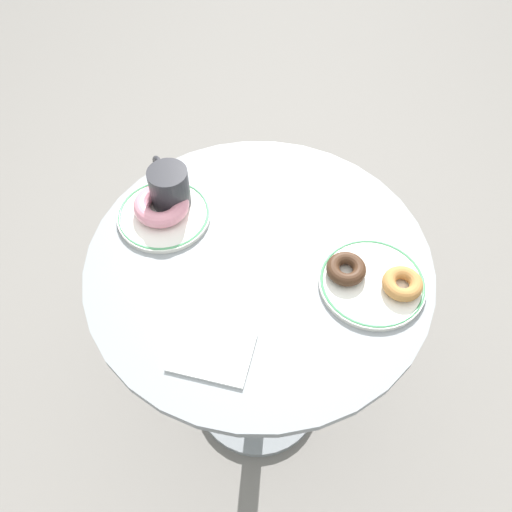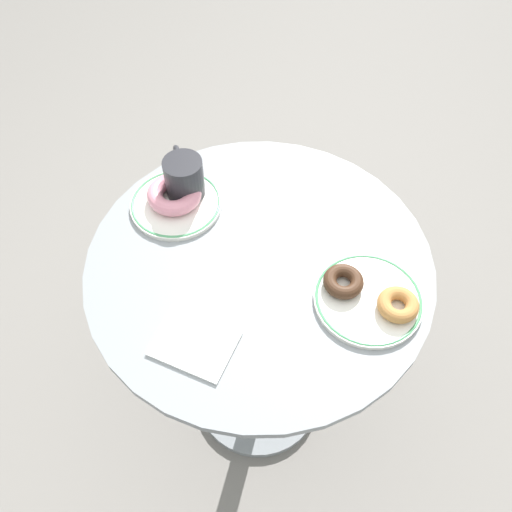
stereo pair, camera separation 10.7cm
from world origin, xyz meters
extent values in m
cube|color=gray|center=(0.00, 0.00, -0.01)|extent=(7.00, 7.00, 0.02)
cylinder|color=gray|center=(0.00, 0.00, 0.72)|extent=(0.71, 0.71, 0.02)
cylinder|color=gray|center=(0.00, 0.00, 0.37)|extent=(0.06, 0.06, 0.68)
cylinder|color=gray|center=(0.00, 0.00, 0.01)|extent=(0.37, 0.37, 0.03)
cylinder|color=white|center=(-0.23, 0.05, 0.73)|extent=(0.20, 0.20, 0.01)
torus|color=#4C9E66|center=(-0.23, 0.05, 0.74)|extent=(0.20, 0.20, 0.01)
cylinder|color=white|center=(0.23, 0.01, 0.73)|extent=(0.21, 0.21, 0.01)
torus|color=#4C9E66|center=(0.23, 0.01, 0.74)|extent=(0.20, 0.20, 0.01)
torus|color=pink|center=(-0.23, 0.06, 0.76)|extent=(0.16, 0.16, 0.03)
torus|color=#BC7F42|center=(0.28, 0.01, 0.75)|extent=(0.09, 0.09, 0.03)
torus|color=#422819|center=(0.17, 0.01, 0.75)|extent=(0.10, 0.10, 0.03)
cube|color=white|center=(-0.02, -0.22, 0.73)|extent=(0.15, 0.12, 0.01)
cylinder|color=#28282D|center=(-0.22, 0.09, 0.78)|extent=(0.08, 0.08, 0.10)
torus|color=#28282D|center=(-0.26, 0.12, 0.78)|extent=(0.06, 0.06, 0.08)
camera|label=1|loc=(0.18, -0.61, 1.62)|focal=37.97mm
camera|label=2|loc=(0.28, -0.57, 1.62)|focal=37.97mm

